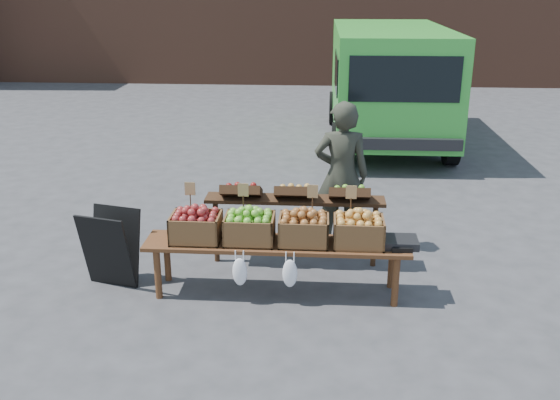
# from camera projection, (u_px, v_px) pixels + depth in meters

# --- Properties ---
(ground) EXTENTS (80.00, 80.00, 0.00)m
(ground) POSITION_uv_depth(u_px,v_px,m) (280.00, 282.00, 6.76)
(ground) COLOR #3E3E40
(delivery_van) EXTENTS (2.31, 4.98, 2.23)m
(delivery_van) POSITION_uv_depth(u_px,v_px,m) (388.00, 86.00, 12.14)
(delivery_van) COLOR green
(delivery_van) RESTS_ON ground
(vendor) EXTENTS (0.66, 0.44, 1.79)m
(vendor) POSITION_uv_depth(u_px,v_px,m) (341.00, 175.00, 7.40)
(vendor) COLOR #2B2D23
(vendor) RESTS_ON ground
(chalkboard_sign) EXTENTS (0.61, 0.43, 0.85)m
(chalkboard_sign) POSITION_uv_depth(u_px,v_px,m) (111.00, 248.00, 6.57)
(chalkboard_sign) COLOR black
(chalkboard_sign) RESTS_ON ground
(back_table) EXTENTS (2.10, 0.44, 1.04)m
(back_table) POSITION_uv_depth(u_px,v_px,m) (295.00, 221.00, 7.03)
(back_table) COLOR #311E10
(back_table) RESTS_ON ground
(display_bench) EXTENTS (2.70, 0.56, 0.57)m
(display_bench) POSITION_uv_depth(u_px,v_px,m) (277.00, 268.00, 6.45)
(display_bench) COLOR #4F2D17
(display_bench) RESTS_ON ground
(crate_golden_apples) EXTENTS (0.50, 0.40, 0.28)m
(crate_golden_apples) POSITION_uv_depth(u_px,v_px,m) (196.00, 228.00, 6.36)
(crate_golden_apples) COLOR maroon
(crate_golden_apples) RESTS_ON display_bench
(crate_russet_pears) EXTENTS (0.50, 0.40, 0.28)m
(crate_russet_pears) POSITION_uv_depth(u_px,v_px,m) (250.00, 229.00, 6.32)
(crate_russet_pears) COLOR #529A31
(crate_russet_pears) RESTS_ON display_bench
(crate_red_apples) EXTENTS (0.50, 0.40, 0.28)m
(crate_red_apples) POSITION_uv_depth(u_px,v_px,m) (304.00, 230.00, 6.28)
(crate_red_apples) COLOR olive
(crate_red_apples) RESTS_ON display_bench
(crate_green_apples) EXTENTS (0.50, 0.40, 0.28)m
(crate_green_apples) POSITION_uv_depth(u_px,v_px,m) (359.00, 232.00, 6.25)
(crate_green_apples) COLOR #A28524
(crate_green_apples) RESTS_ON display_bench
(weighing_scale) EXTENTS (0.34, 0.30, 0.08)m
(weighing_scale) POSITION_uv_depth(u_px,v_px,m) (401.00, 242.00, 6.25)
(weighing_scale) COLOR black
(weighing_scale) RESTS_ON display_bench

